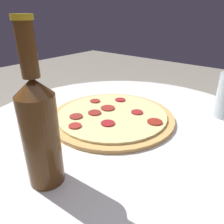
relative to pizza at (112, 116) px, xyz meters
name	(u,v)px	position (x,y,z in m)	size (l,w,h in m)	color
table	(123,170)	(0.05, -0.01, -0.16)	(0.83, 0.83, 0.71)	silver
pizza	(112,116)	(0.00, 0.00, 0.00)	(0.36, 0.36, 0.02)	tan
beer_bottle	(40,128)	(0.07, -0.27, 0.10)	(0.06, 0.06, 0.28)	#563314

